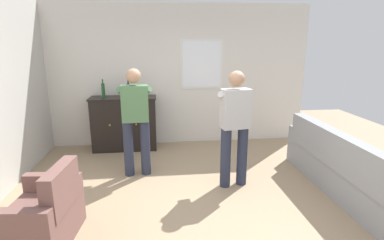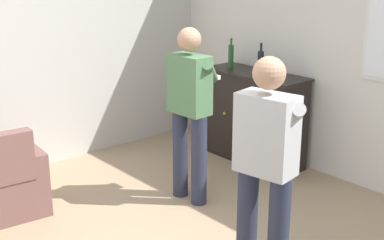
{
  "view_description": "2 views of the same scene",
  "coord_description": "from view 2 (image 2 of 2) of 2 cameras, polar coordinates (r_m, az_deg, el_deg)",
  "views": [
    {
      "loc": [
        -0.48,
        -3.44,
        2.05
      ],
      "look_at": [
        -0.01,
        0.62,
        0.99
      ],
      "focal_mm": 28.0,
      "sensor_mm": 36.0,
      "label": 1
    },
    {
      "loc": [
        2.82,
        -2.05,
        2.3
      ],
      "look_at": [
        -0.12,
        0.48,
        1.1
      ],
      "focal_mm": 50.0,
      "sensor_mm": 36.0,
      "label": 2
    }
  ],
  "objects": [
    {
      "name": "bottle_wine_green",
      "position": [
        6.19,
        4.17,
        6.81
      ],
      "size": [
        0.06,
        0.06,
        0.35
      ],
      "color": "#1E4C23",
      "rests_on": "sideboard_cabinet"
    },
    {
      "name": "sideboard_cabinet",
      "position": [
        6.15,
        6.64,
        0.32
      ],
      "size": [
        1.25,
        0.49,
        1.04
      ],
      "color": "black",
      "rests_on": "ground"
    },
    {
      "name": "person_standing_left",
      "position": [
        4.99,
        -0.19,
        1.41
      ],
      "size": [
        0.56,
        0.48,
        1.68
      ],
      "color": "#282D42",
      "rests_on": "ground"
    },
    {
      "name": "wall_back_with_window",
      "position": [
        5.56,
        18.33,
        7.12
      ],
      "size": [
        5.2,
        0.15,
        2.8
      ],
      "color": "silver",
      "rests_on": "ground"
    },
    {
      "name": "person_standing_right",
      "position": [
        3.68,
        7.91,
        -4.68
      ],
      "size": [
        0.55,
        0.5,
        1.68
      ],
      "color": "#282D42",
      "rests_on": "ground"
    },
    {
      "name": "bottle_liquor_amber",
      "position": [
        5.87,
        7.33,
        6.12
      ],
      "size": [
        0.07,
        0.07,
        0.35
      ],
      "color": "black",
      "rests_on": "sideboard_cabinet"
    }
  ]
}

